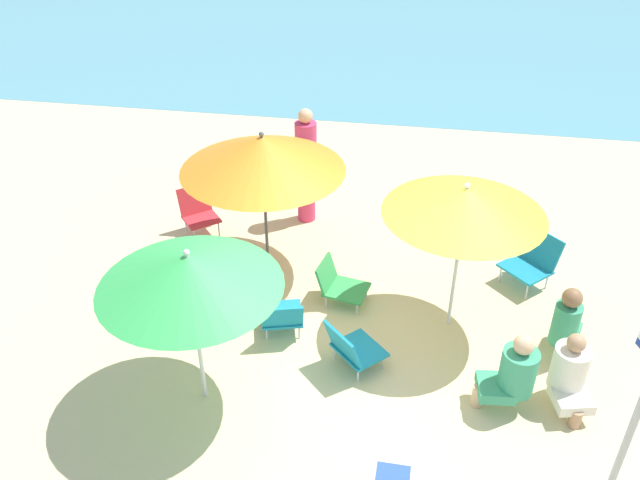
% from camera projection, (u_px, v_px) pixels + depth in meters
% --- Properties ---
extents(ground_plane, '(40.00, 40.00, 0.00)m').
position_uv_depth(ground_plane, '(364.00, 362.00, 7.20)').
color(ground_plane, beige).
extents(sea_water, '(40.00, 16.00, 0.01)m').
position_uv_depth(sea_water, '(419.00, 16.00, 19.09)').
color(sea_water, '#5693A3').
rests_on(sea_water, ground_plane).
extents(umbrella_yellow, '(1.73, 1.73, 1.87)m').
position_uv_depth(umbrella_yellow, '(465.00, 201.00, 6.82)').
color(umbrella_yellow, silver).
rests_on(umbrella_yellow, ground_plane).
extents(umbrella_green, '(1.72, 1.72, 1.82)m').
position_uv_depth(umbrella_green, '(189.00, 271.00, 5.91)').
color(umbrella_green, silver).
rests_on(umbrella_green, ground_plane).
extents(umbrella_orange, '(2.00, 2.00, 1.92)m').
position_uv_depth(umbrella_orange, '(262.00, 153.00, 7.79)').
color(umbrella_orange, '#4C4C51').
rests_on(umbrella_orange, ground_plane).
extents(beach_chair_a, '(0.67, 0.65, 0.59)m').
position_uv_depth(beach_chair_a, '(185.00, 293.00, 7.69)').
color(beach_chair_a, teal).
rests_on(beach_chair_a, ground_plane).
extents(beach_chair_b, '(0.73, 0.73, 0.59)m').
position_uv_depth(beach_chair_b, '(352.00, 347.00, 6.95)').
color(beach_chair_b, teal).
rests_on(beach_chair_b, ground_plane).
extents(beach_chair_c, '(0.67, 0.68, 0.66)m').
position_uv_depth(beach_chair_c, '(198.00, 210.00, 9.20)').
color(beach_chair_c, red).
rests_on(beach_chair_c, ground_plane).
extents(beach_chair_d, '(0.65, 0.55, 0.54)m').
position_uv_depth(beach_chair_d, '(338.00, 283.00, 7.94)').
color(beach_chair_d, '#33934C').
rests_on(beach_chair_d, ground_plane).
extents(beach_chair_e, '(0.78, 0.78, 0.67)m').
position_uv_depth(beach_chair_e, '(533.00, 260.00, 8.21)').
color(beach_chair_e, teal).
rests_on(beach_chair_e, ground_plane).
extents(beach_chair_f, '(0.60, 0.68, 0.55)m').
position_uv_depth(beach_chair_f, '(282.00, 316.00, 7.43)').
color(beach_chair_f, teal).
rests_on(beach_chair_f, ground_plane).
extents(person_a, '(0.44, 0.57, 0.86)m').
position_uv_depth(person_a, '(570.00, 373.00, 6.48)').
color(person_a, silver).
rests_on(person_a, ground_plane).
extents(person_b, '(0.58, 0.39, 0.93)m').
position_uv_depth(person_b, '(513.00, 373.00, 6.41)').
color(person_b, '#389970').
rests_on(person_b, ground_plane).
extents(person_c, '(0.41, 0.53, 0.94)m').
position_uv_depth(person_c, '(566.00, 322.00, 7.03)').
color(person_c, '#389970').
rests_on(person_c, ground_plane).
extents(person_d, '(0.30, 0.30, 1.71)m').
position_uv_depth(person_d, '(306.00, 166.00, 9.22)').
color(person_d, '#DB3866').
rests_on(person_d, ground_plane).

